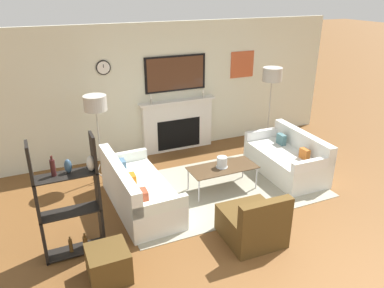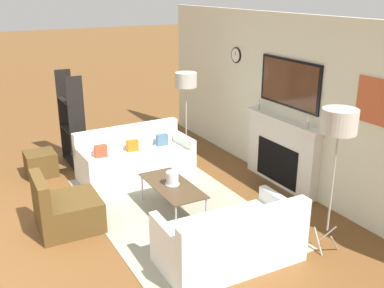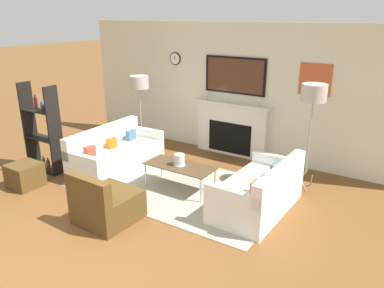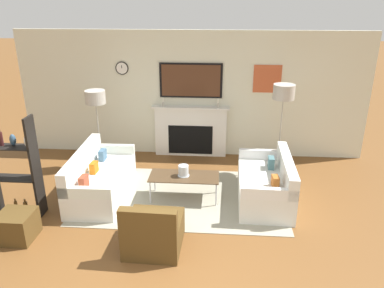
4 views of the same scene
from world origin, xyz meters
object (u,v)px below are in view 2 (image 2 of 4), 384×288
at_px(couch_left, 135,160).
at_px(ottoman, 41,164).
at_px(armchair, 65,211).
at_px(shelf_unit, 72,120).
at_px(floor_lamp_left, 186,81).
at_px(floor_lamp_right, 339,123).
at_px(couch_right, 231,240).
at_px(hurricane_candle, 172,179).
at_px(coffee_table, 172,187).

height_order(couch_left, ottoman, couch_left).
relative_size(armchair, shelf_unit, 0.50).
relative_size(floor_lamp_left, shelf_unit, 0.98).
xyz_separation_m(floor_lamp_left, shelf_unit, (-0.74, -1.92, -0.65)).
xyz_separation_m(armchair, floor_lamp_right, (2.06, 2.66, 1.37)).
height_order(couch_left, shelf_unit, shelf_unit).
xyz_separation_m(couch_right, shelf_unit, (-4.03, -0.75, 0.52)).
xyz_separation_m(shelf_unit, ottoman, (0.30, -0.67, -0.60)).
distance_m(couch_right, floor_lamp_left, 3.68).
xyz_separation_m(armchair, floor_lamp_left, (-1.57, 2.66, 1.20)).
distance_m(couch_left, shelf_unit, 1.42).
xyz_separation_m(floor_lamp_left, floor_lamp_right, (3.64, 0.00, 0.17)).
height_order(couch_left, hurricane_candle, couch_left).
distance_m(armchair, shelf_unit, 2.49).
relative_size(shelf_unit, ottoman, 3.37).
bearing_deg(coffee_table, floor_lamp_right, 34.59).
relative_size(hurricane_candle, shelf_unit, 0.12).
distance_m(couch_right, hurricane_candle, 1.45).
xyz_separation_m(couch_left, floor_lamp_left, (-0.34, 1.17, 1.18)).
bearing_deg(coffee_table, armchair, -101.40).
bearing_deg(floor_lamp_right, shelf_unit, -156.32).
bearing_deg(armchair, floor_lamp_right, 52.23).
bearing_deg(floor_lamp_right, couch_right, -106.52).
relative_size(couch_right, shelf_unit, 1.00).
bearing_deg(hurricane_candle, ottoman, -149.12).
bearing_deg(couch_right, floor_lamp_left, 160.35).
distance_m(couch_left, hurricane_candle, 1.53).
bearing_deg(floor_lamp_right, armchair, -127.77).
height_order(couch_right, ottoman, couch_right).
bearing_deg(coffee_table, ottoman, -149.45).
relative_size(couch_left, floor_lamp_left, 1.18).
xyz_separation_m(couch_left, shelf_unit, (-1.08, -0.75, 0.53)).
height_order(couch_right, shelf_unit, shelf_unit).
xyz_separation_m(hurricane_candle, ottoman, (-2.30, -1.37, -0.31)).
bearing_deg(hurricane_candle, armchair, -100.86).
relative_size(couch_right, ottoman, 3.37).
bearing_deg(ottoman, armchair, -2.16).
bearing_deg(ottoman, couch_right, 20.71).
bearing_deg(floor_lamp_right, floor_lamp_left, 180.00).
bearing_deg(shelf_unit, couch_right, 10.49).
xyz_separation_m(hurricane_candle, shelf_unit, (-2.59, -0.71, 0.29)).
height_order(armchair, ottoman, armchair).
bearing_deg(armchair, ottoman, 177.84).
distance_m(hurricane_candle, ottoman, 2.69).
bearing_deg(couch_right, shelf_unit, -169.51).
bearing_deg(ottoman, coffee_table, 30.55).
xyz_separation_m(armchair, coffee_table, (0.29, 1.44, 0.14)).
bearing_deg(ottoman, floor_lamp_right, 32.35).
height_order(couch_left, floor_lamp_left, floor_lamp_left).
bearing_deg(coffee_table, shelf_unit, -165.01).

